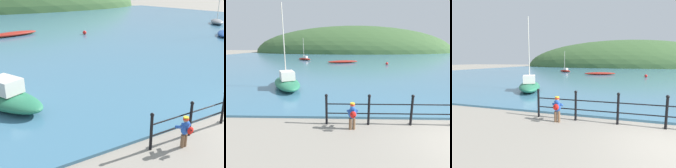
% 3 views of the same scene
% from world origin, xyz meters
% --- Properties ---
extents(water, '(80.00, 60.00, 0.10)m').
position_xyz_m(water, '(0.00, 32.00, 0.05)').
color(water, teal).
rests_on(water, ground).
extents(far_hillside, '(80.91, 44.50, 21.35)m').
position_xyz_m(far_hillside, '(0.00, 71.78, 0.00)').
color(far_hillside, '#3D6033').
rests_on(far_hillside, ground).
extents(child_in_coat, '(0.40, 0.54, 1.00)m').
position_xyz_m(child_in_coat, '(-3.89, 1.09, 0.61)').
color(child_in_coat, brown).
rests_on(child_in_coat, ground).
extents(boat_blue_hull, '(5.28, 2.74, 0.42)m').
position_xyz_m(boat_blue_hull, '(-4.26, 24.14, 0.31)').
color(boat_blue_hull, maroon).
rests_on(boat_blue_hull, water).
extents(boat_far_right, '(3.35, 4.71, 5.55)m').
position_xyz_m(boat_far_right, '(-8.08, 6.89, 0.50)').
color(boat_far_right, '#287551').
rests_on(boat_far_right, water).
extents(boat_nearest_quay, '(3.22, 2.86, 4.20)m').
position_xyz_m(boat_nearest_quay, '(-11.72, 29.33, 0.39)').
color(boat_nearest_quay, maroon).
rests_on(boat_nearest_quay, water).
extents(mooring_buoy, '(0.40, 0.40, 0.40)m').
position_xyz_m(mooring_buoy, '(2.29, 21.36, 0.30)').
color(mooring_buoy, red).
rests_on(mooring_buoy, water).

